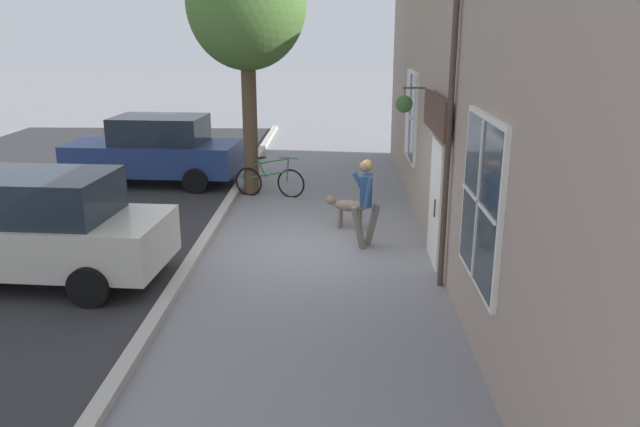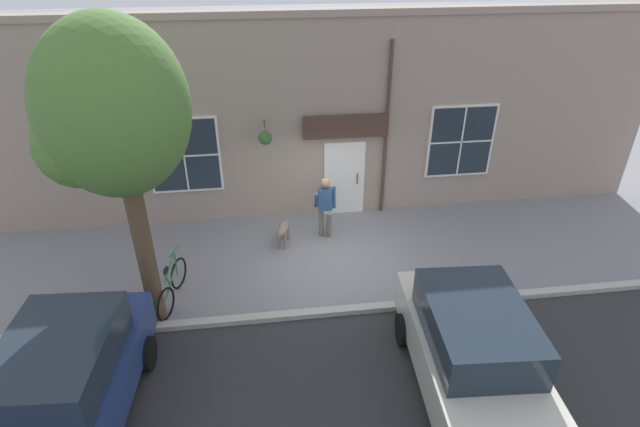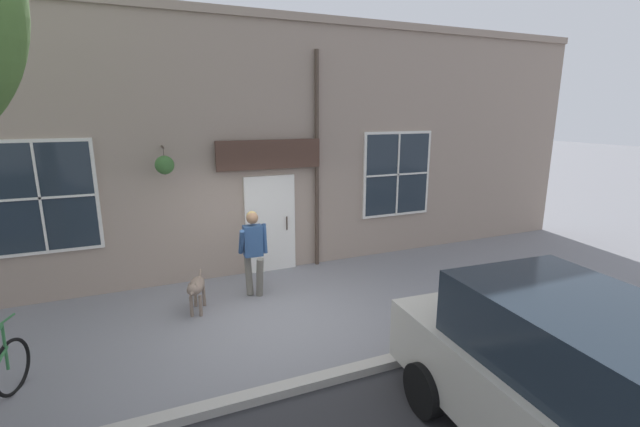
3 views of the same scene
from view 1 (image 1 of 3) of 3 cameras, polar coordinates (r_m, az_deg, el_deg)
The scene contains 9 objects.
ground_plane at distance 11.54m, azimuth -0.89°, elevation -3.09°, with size 90.00×90.00×0.00m, color gray.
storefront_facade at distance 11.06m, azimuth 11.44°, elevation 9.91°, with size 0.95×18.00×5.33m.
pedestrian_walking at distance 11.29m, azimuth 4.20°, elevation 1.65°, with size 0.55×0.56×1.65m.
dog_on_leash at distance 12.48m, azimuth 2.50°, elevation 0.68°, with size 1.05×0.43×0.69m.
street_tree_by_curb at distance 14.96m, azimuth -6.88°, elevation 18.18°, with size 2.72×2.49×5.93m.
leaning_bicycle at distance 14.97m, azimuth -4.62°, elevation 3.01°, with size 1.71×0.41×1.00m.
parked_car_nearest_curb at distance 16.60m, azimuth -14.80°, elevation 5.63°, with size 4.41×2.15×1.75m.
parked_car_mid_block at distance 10.77m, azimuth -24.83°, elevation -1.21°, with size 4.41×2.15×1.75m.
fire_hydrant at distance 15.60m, azimuth -6.64°, elevation 3.58°, with size 0.34×0.20×0.77m.
Camera 1 is at (-0.48, 10.85, 3.90)m, focal length 35.00 mm.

